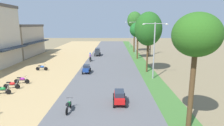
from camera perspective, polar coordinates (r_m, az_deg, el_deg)
shophouse_far at (r=46.72m, az=-25.98°, el=6.32°), size 7.46×11.49×6.90m
parked_motorbike_third at (r=21.65m, az=-30.54°, el=-7.03°), size 1.80×0.54×0.94m
parked_motorbike_fourth at (r=22.95m, az=-28.29°, el=-5.79°), size 1.80×0.54×0.94m
parked_motorbike_fifth at (r=24.35m, az=-25.82°, el=-4.61°), size 1.80×0.54×0.94m
parked_motorbike_sixth at (r=30.07m, az=-20.63°, el=-1.24°), size 1.80×0.54×0.94m
median_tree_nearest at (r=12.66m, az=24.38°, el=7.48°), size 2.99×2.99×7.59m
median_tree_second at (r=27.17m, az=11.02°, el=10.15°), size 3.86×3.86×8.59m
median_tree_third at (r=37.89m, az=7.94°, el=9.95°), size 3.28×3.28×7.28m
median_tree_fourth at (r=47.14m, az=6.93°, el=12.78°), size 3.64×3.64×9.92m
streetlamp_near at (r=23.94m, az=12.76°, el=4.91°), size 3.16×0.20×7.09m
streetlamp_mid at (r=43.36m, az=7.29°, el=8.32°), size 3.16×0.20×7.50m
streetlamp_far at (r=57.98m, az=5.59°, el=9.29°), size 3.16×0.20×7.70m
utility_pole_near at (r=42.09m, az=11.75°, el=8.53°), size 1.80×0.20×9.09m
utility_pole_far at (r=41.48m, az=11.32°, el=8.37°), size 1.80×0.20×8.90m
car_sedan_red at (r=16.55m, az=2.24°, el=-10.17°), size 1.10×2.26×1.19m
car_hatchback_blue at (r=26.81m, az=-7.81°, el=-1.67°), size 1.04×2.00×1.23m
car_van_charcoal at (r=41.46m, az=-4.46°, el=3.53°), size 1.19×2.41×1.67m
motorbike_ahead_second at (r=15.68m, az=-13.13°, el=-12.43°), size 0.54×1.80×0.94m
motorbike_ahead_third at (r=35.36m, az=-6.66°, el=1.79°), size 0.54×1.80×1.66m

